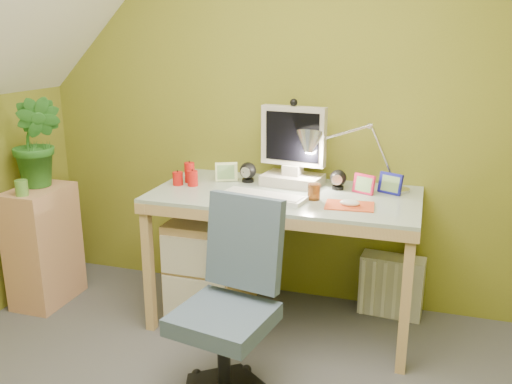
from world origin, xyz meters
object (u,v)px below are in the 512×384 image
(potted_plant, at_px, (37,142))
(task_chair, at_px, (223,318))
(side_ledge, at_px, (44,246))
(radiator, at_px, (391,285))
(monitor, at_px, (293,137))
(desk_lamp, at_px, (373,142))
(desk, at_px, (284,258))

(potted_plant, xyz_separation_m, task_chair, (1.42, -0.64, -0.60))
(side_ledge, xyz_separation_m, task_chair, (1.42, -0.59, 0.05))
(potted_plant, distance_m, radiator, 2.30)
(monitor, bearing_deg, task_chair, -87.30)
(desk_lamp, relative_size, side_ledge, 0.76)
(radiator, bearing_deg, task_chair, -117.71)
(monitor, xyz_separation_m, desk_lamp, (0.45, 0.00, -0.00))
(desk_lamp, height_order, radiator, desk_lamp)
(monitor, height_order, task_chair, monitor)
(monitor, relative_size, potted_plant, 1.03)
(potted_plant, bearing_deg, side_ledge, -90.00)
(desk_lamp, bearing_deg, monitor, 173.91)
(desk, bearing_deg, desk_lamp, 21.99)
(desk, relative_size, task_chair, 1.77)
(desk, distance_m, task_chair, 0.80)
(monitor, distance_m, side_ledge, 1.70)
(side_ledge, relative_size, potted_plant, 1.34)
(side_ledge, xyz_separation_m, potted_plant, (0.00, 0.05, 0.65))
(monitor, xyz_separation_m, task_chair, (-0.07, -0.97, -0.66))
(radiator, bearing_deg, side_ledge, -162.41)
(monitor, height_order, potted_plant, monitor)
(monitor, distance_m, radiator, 1.08)
(desk_lamp, bearing_deg, side_ledge, -174.91)
(desk, xyz_separation_m, radiator, (0.60, 0.27, -0.21))
(task_chair, bearing_deg, desk, 95.07)
(monitor, xyz_separation_m, side_ledge, (-1.50, -0.38, -0.70))
(desk, bearing_deg, potted_plant, -173.91)
(desk, relative_size, radiator, 3.99)
(desk_lamp, relative_size, potted_plant, 1.01)
(side_ledge, bearing_deg, task_chair, -22.42)
(side_ledge, bearing_deg, desk_lamp, 11.18)
(potted_plant, distance_m, task_chair, 1.67)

